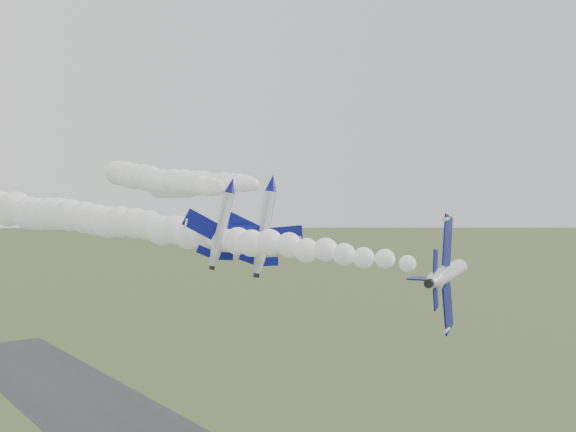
# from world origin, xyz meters

# --- Properties ---
(jet_lead) EXTENTS (6.50, 12.47, 10.82)m
(jet_lead) POSITION_xyz_m (5.57, -1.38, 35.55)
(jet_lead) COLOR silver
(smoke_trail_jet_lead) EXTENTS (35.05, 71.62, 5.38)m
(smoke_trail_jet_lead) POSITION_xyz_m (-9.76, 36.66, 38.41)
(smoke_trail_jet_lead) COLOR white
(jet_pair_left) EXTENTS (9.57, 11.55, 3.48)m
(jet_pair_left) POSITION_xyz_m (-4.89, 25.23, 43.94)
(jet_pair_left) COLOR silver
(smoke_trail_jet_pair_left) EXTENTS (21.49, 70.50, 5.38)m
(smoke_trail_jet_pair_left) POSITION_xyz_m (3.20, 62.40, 45.88)
(smoke_trail_jet_pair_left) COLOR white
(jet_pair_right) EXTENTS (11.35, 13.57, 3.77)m
(jet_pair_right) POSITION_xyz_m (1.65, 25.63, 44.38)
(jet_pair_right) COLOR silver
(smoke_trail_jet_pair_right) EXTENTS (16.16, 54.46, 5.68)m
(smoke_trail_jet_pair_right) POSITION_xyz_m (7.81, 55.40, 45.02)
(smoke_trail_jet_pair_right) COLOR white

